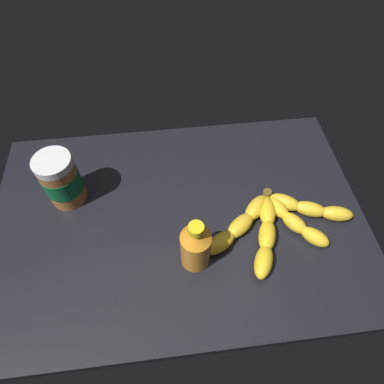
{
  "coord_description": "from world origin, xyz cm",
  "views": [
    {
      "loc": [
        -1.33,
        -38.57,
        64.84
      ],
      "look_at": [
        3.53,
        2.51,
        5.95
      ],
      "focal_mm": 30.17,
      "sensor_mm": 36.0,
      "label": 1
    }
  ],
  "objects": [
    {
      "name": "ground_plane",
      "position": [
        0.0,
        0.0,
        -1.73
      ],
      "size": [
        86.56,
        58.27,
        3.46
      ],
      "primitive_type": "cube",
      "color": "black"
    },
    {
      "name": "banana_bunch",
      "position": [
        21.34,
        -5.18,
        1.8
      ],
      "size": [
        35.89,
        21.84,
        3.73
      ],
      "color": "yellow",
      "rests_on": "ground_plane"
    },
    {
      "name": "peanut_butter_jar",
      "position": [
        -25.56,
        8.77,
        6.69
      ],
      "size": [
        8.5,
        8.5,
        13.59
      ],
      "color": "#9E602D",
      "rests_on": "ground_plane"
    },
    {
      "name": "honey_bottle",
      "position": [
        2.69,
        -10.84,
        6.39
      ],
      "size": [
        6.19,
        6.19,
        14.2
      ],
      "color": "orange",
      "rests_on": "ground_plane"
    }
  ]
}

